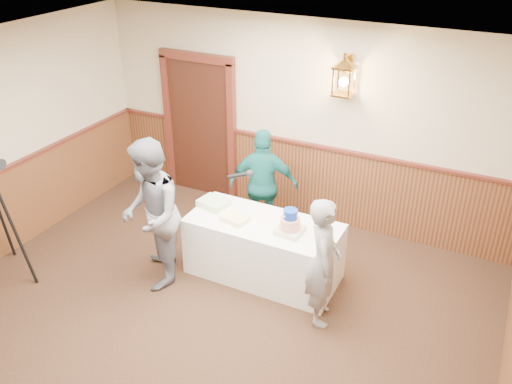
# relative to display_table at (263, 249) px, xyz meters

# --- Properties ---
(ground) EXTENTS (7.00, 7.00, 0.00)m
(ground) POSITION_rel_display_table_xyz_m (-0.21, -1.90, -0.38)
(ground) COLOR black
(ground) RESTS_ON ground
(room_shell) EXTENTS (6.02, 7.02, 2.81)m
(room_shell) POSITION_rel_display_table_xyz_m (-0.26, -1.45, 1.15)
(room_shell) COLOR #C3B492
(room_shell) RESTS_ON ground
(display_table) EXTENTS (1.80, 0.80, 0.75)m
(display_table) POSITION_rel_display_table_xyz_m (0.00, 0.00, 0.00)
(display_table) COLOR white
(display_table) RESTS_ON ground
(tiered_cake) EXTENTS (0.30, 0.30, 0.30)m
(tiered_cake) POSITION_rel_display_table_xyz_m (0.36, -0.06, 0.49)
(tiered_cake) COLOR beige
(tiered_cake) RESTS_ON display_table
(sheet_cake_yellow) EXTENTS (0.34, 0.29, 0.06)m
(sheet_cake_yellow) POSITION_rel_display_table_xyz_m (-0.32, -0.11, 0.41)
(sheet_cake_yellow) COLOR #FCDD97
(sheet_cake_yellow) RESTS_ON display_table
(sheet_cake_green) EXTENTS (0.39, 0.33, 0.08)m
(sheet_cake_green) POSITION_rel_display_table_xyz_m (-0.72, 0.08, 0.42)
(sheet_cake_green) COLOR #A7D496
(sheet_cake_green) RESTS_ON display_table
(interviewer) EXTENTS (1.58, 1.11, 1.81)m
(interviewer) POSITION_rel_display_table_xyz_m (-1.11, -0.66, 0.53)
(interviewer) COLOR slate
(interviewer) RESTS_ON ground
(baker) EXTENTS (0.53, 0.63, 1.48)m
(baker) POSITION_rel_display_table_xyz_m (0.89, -0.42, 0.36)
(baker) COLOR gray
(baker) RESTS_ON ground
(assistant_p) EXTENTS (0.98, 0.66, 1.54)m
(assistant_p) POSITION_rel_display_table_xyz_m (-0.40, 0.81, 0.39)
(assistant_p) COLOR #166361
(assistant_p) RESTS_ON ground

